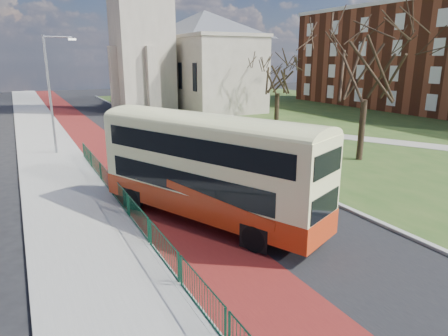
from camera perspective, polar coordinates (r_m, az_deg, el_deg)
ground at (r=15.34m, az=1.30°, el=-10.25°), size 160.00×160.00×0.00m
road_carriageway at (r=33.79m, az=-12.96°, el=3.72°), size 9.00×120.00×0.01m
bus_lane at (r=33.24m, az=-17.46°, el=3.21°), size 3.40×120.00×0.01m
pavement_west at (r=32.81m, az=-23.98°, el=2.53°), size 4.00×120.00×0.12m
kerb_west at (r=32.97m, az=-20.53°, el=2.95°), size 0.25×120.00×0.13m
kerb_east at (r=37.01m, az=-6.86°, el=5.10°), size 0.25×80.00×0.13m
grass_green at (r=47.69m, az=16.25°, el=6.86°), size 40.00×80.00×0.04m
footpath at (r=35.27m, az=22.50°, el=3.50°), size 18.84×32.82×0.03m
pedestrian_railing at (r=17.62m, az=-13.59°, el=-5.25°), size 0.07×24.00×1.12m
gothic_church at (r=54.06m, az=-6.95°, el=22.25°), size 16.38×18.00×40.00m
brick_terrace at (r=56.65m, az=28.90°, el=13.72°), size 10.30×44.30×13.50m
streetlamp at (r=30.26m, az=-23.40°, el=10.32°), size 2.13×0.18×8.00m
bus at (r=16.27m, az=-2.41°, el=0.55°), size 6.42×10.42×4.32m
winter_tree_near at (r=27.62m, az=20.02°, el=15.62°), size 7.60×7.60×10.26m
winter_tree_far at (r=44.43m, az=7.73°, el=13.42°), size 5.98×5.98×7.42m
litter_bin at (r=24.31m, az=11.58°, el=0.68°), size 0.75×0.75×1.07m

